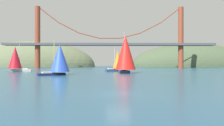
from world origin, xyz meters
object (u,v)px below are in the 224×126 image
object	(u,v)px
sailboat_orange_sail	(117,60)
sailboat_red_spinnaker	(125,53)
sailboat_blue_spinnaker	(60,59)
sailboat_crimson_sail	(16,58)

from	to	relation	value
sailboat_orange_sail	sailboat_red_spinnaker	xyz separation A→B (m)	(1.85, -12.49, 2.04)
sailboat_blue_spinnaker	sailboat_crimson_sail	size ratio (longest dim) A/B	0.93
sailboat_blue_spinnaker	sailboat_red_spinnaker	distance (m)	19.76
sailboat_orange_sail	sailboat_blue_spinnaker	bearing A→B (deg)	-125.75
sailboat_red_spinnaker	sailboat_blue_spinnaker	bearing A→B (deg)	-152.31
sailboat_crimson_sail	sailboat_blue_spinnaker	bearing A→B (deg)	-45.70
sailboat_blue_spinnaker	sailboat_red_spinnaker	size ratio (longest dim) A/B	0.70
sailboat_red_spinnaker	sailboat_crimson_sail	size ratio (longest dim) A/B	1.32
sailboat_crimson_sail	sailboat_red_spinnaker	bearing A→B (deg)	-16.15
sailboat_orange_sail	sailboat_red_spinnaker	distance (m)	12.79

